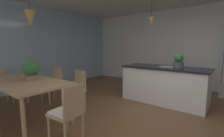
% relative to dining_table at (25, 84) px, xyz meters
% --- Properties ---
extents(ground_plane, '(10.00, 8.40, 0.04)m').
position_rel_dining_table_xyz_m(ground_plane, '(2.06, 1.31, -0.71)').
color(ground_plane, brown).
extents(wall_back_kitchen, '(10.00, 0.12, 2.70)m').
position_rel_dining_table_xyz_m(wall_back_kitchen, '(2.06, 4.57, 0.66)').
color(wall_back_kitchen, silver).
rests_on(wall_back_kitchen, ground_plane).
extents(window_wall_left_glazing, '(0.06, 8.40, 2.70)m').
position_rel_dining_table_xyz_m(window_wall_left_glazing, '(-2.00, 1.31, 0.66)').
color(window_wall_left_glazing, '#9EB7C6').
rests_on(window_wall_left_glazing, ground_plane).
extents(dining_table, '(1.95, 1.00, 0.75)m').
position_rel_dining_table_xyz_m(dining_table, '(0.00, 0.00, 0.00)').
color(dining_table, tan).
rests_on(dining_table, ground_plane).
extents(chair_kitchen_end, '(0.44, 0.44, 0.87)m').
position_rel_dining_table_xyz_m(chair_kitchen_end, '(1.34, 0.00, -0.21)').
color(chair_kitchen_end, tan).
rests_on(chair_kitchen_end, ground_plane).
extents(chair_far_left, '(0.40, 0.40, 0.87)m').
position_rel_dining_table_xyz_m(chair_far_left, '(-0.44, 0.87, -0.21)').
color(chair_far_left, tan).
rests_on(chair_far_left, ground_plane).
extents(chair_far_right, '(0.43, 0.43, 0.87)m').
position_rel_dining_table_xyz_m(chair_far_right, '(0.44, 0.87, -0.21)').
color(chair_far_right, tan).
rests_on(chair_far_right, ground_plane).
extents(chair_window_end, '(0.41, 0.41, 0.87)m').
position_rel_dining_table_xyz_m(chair_window_end, '(-1.34, -0.00, -0.21)').
color(chair_window_end, tan).
rests_on(chair_window_end, ground_plane).
extents(kitchen_island, '(2.04, 0.85, 0.91)m').
position_rel_dining_table_xyz_m(kitchen_island, '(1.80, 2.58, -0.22)').
color(kitchen_island, white).
rests_on(kitchen_island, ground_plane).
extents(pendant_over_table, '(0.20, 0.20, 0.92)m').
position_rel_dining_table_xyz_m(pendant_over_table, '(0.14, 0.13, 1.23)').
color(pendant_over_table, black).
extents(pendant_over_island_main, '(0.17, 0.17, 0.75)m').
position_rel_dining_table_xyz_m(pendant_over_island_main, '(1.40, 2.58, 1.36)').
color(pendant_over_island_main, black).
extents(potted_plant_on_island, '(0.24, 0.24, 0.33)m').
position_rel_dining_table_xyz_m(potted_plant_on_island, '(2.12, 2.58, 0.37)').
color(potted_plant_on_island, '#4C4C51').
rests_on(potted_plant_on_island, kitchen_island).
extents(potted_plant_on_table, '(0.31, 0.31, 0.39)m').
position_rel_dining_table_xyz_m(potted_plant_on_table, '(0.08, 0.10, 0.27)').
color(potted_plant_on_table, '#8C664C').
rests_on(potted_plant_on_table, dining_table).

